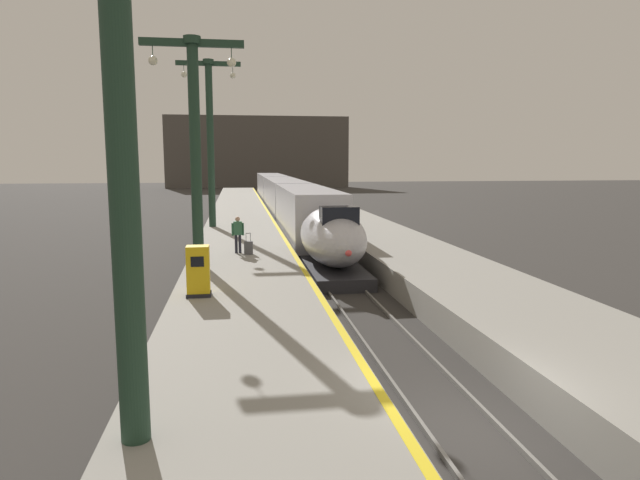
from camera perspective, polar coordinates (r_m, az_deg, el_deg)
ground_plane at (r=11.85m, az=14.54°, el=-18.61°), size 260.00×260.00×0.00m
platform_left at (r=34.78m, az=-7.99°, el=0.17°), size 4.80×110.00×1.05m
platform_right at (r=35.77m, az=5.10°, el=0.44°), size 4.80×110.00×1.05m
platform_left_safety_stripe at (r=34.80m, az=-4.25°, el=1.11°), size 0.20×107.80×0.01m
rail_main_left at (r=37.73m, az=-3.00°, el=0.15°), size 0.08×110.00×0.12m
rail_main_right at (r=37.90m, az=-0.74°, el=0.19°), size 0.08×110.00×0.12m
highspeed_train_main at (r=49.54m, az=-3.49°, el=4.24°), size 2.92×57.57×3.60m
station_column_near at (r=8.64m, az=-19.73°, el=18.74°), size 4.00×0.68×9.67m
station_column_mid at (r=23.02m, az=-12.69°, el=10.91°), size 4.00×0.68×9.01m
station_column_far at (r=36.62m, az=-11.18°, el=11.06°), size 4.00×0.68×10.49m
passenger_near_edge at (r=25.89m, az=-8.41°, el=0.83°), size 0.57×0.25×1.69m
rolling_suitcase at (r=25.57m, az=-7.33°, el=-0.78°), size 0.40×0.22×0.98m
ticket_machine_yellow at (r=17.91m, az=-12.35°, el=-3.31°), size 0.76×0.62×1.60m
terminus_back_wall at (r=111.80m, az=-6.35°, el=8.94°), size 36.00×2.00×14.00m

